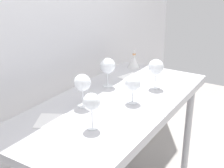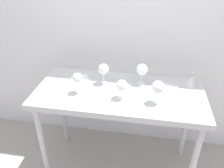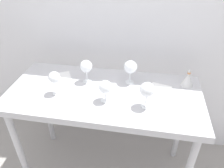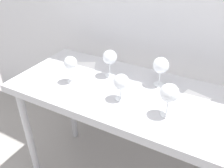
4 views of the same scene
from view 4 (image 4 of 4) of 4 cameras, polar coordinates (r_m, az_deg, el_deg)
The scene contains 9 objects.
back_wall at distance 1.71m, azimuth 10.91°, elevation 18.33°, with size 3.80×0.04×2.60m, color silver.
steel_counter at distance 1.49m, azimuth 2.70°, elevation -4.67°, with size 1.40×0.65×0.90m.
wine_glass_near_right at distance 1.19m, azimuth 13.69°, elevation -2.28°, with size 0.10×0.10×0.18m.
wine_glass_near_left at distance 1.47m, azimuth -10.02°, elevation 4.88°, with size 0.08×0.08×0.18m.
wine_glass_far_left at distance 1.51m, azimuth -0.54°, elevation 6.36°, with size 0.09×0.09×0.18m.
wine_glass_far_right at distance 1.44m, azimuth 11.73°, elevation 4.31°, with size 0.10×0.10×0.18m.
wine_glass_near_center at distance 1.29m, azimuth 2.22°, elevation 0.38°, with size 0.09×0.09×0.16m.
tasting_sheet_upper at distance 1.67m, azimuth -6.85°, elevation 3.70°, with size 0.15×0.21×0.00m, color white.
tasting_sheet_lower at distance 1.40m, azimuth 18.63°, elevation -3.98°, with size 0.15×0.20×0.00m, color white.
Camera 4 is at (0.51, -1.10, 1.67)m, focal length 37.82 mm.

